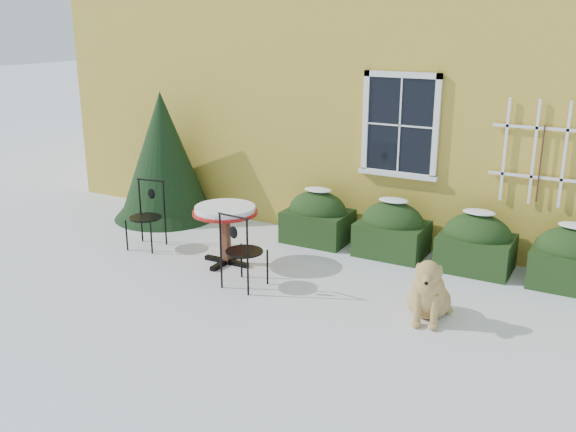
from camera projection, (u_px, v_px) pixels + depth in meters
The scene contains 8 objects.
ground at pixel (251, 301), 8.45m from camera, with size 80.00×80.00×0.00m, color white.
house at pixel (428, 35), 13.34m from camera, with size 12.40×8.40×6.40m.
hedge_row at pixel (433, 237), 9.69m from camera, with size 4.95×0.80×0.91m.
evergreen_shrub at pixel (164, 168), 11.76m from camera, with size 1.92×1.92×2.32m.
bistro_table at pixel (225, 216), 9.51m from camera, with size 0.97×0.97×0.90m.
patio_chair_near at pixel (242, 250), 8.72m from camera, with size 0.53×0.52×1.09m.
patio_chair_far at pixel (147, 215), 10.30m from camera, with size 0.56×0.55×1.08m.
dog at pixel (429, 294), 7.83m from camera, with size 0.65×0.97×0.86m.
Camera 1 is at (4.18, -6.53, 3.57)m, focal length 40.00 mm.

